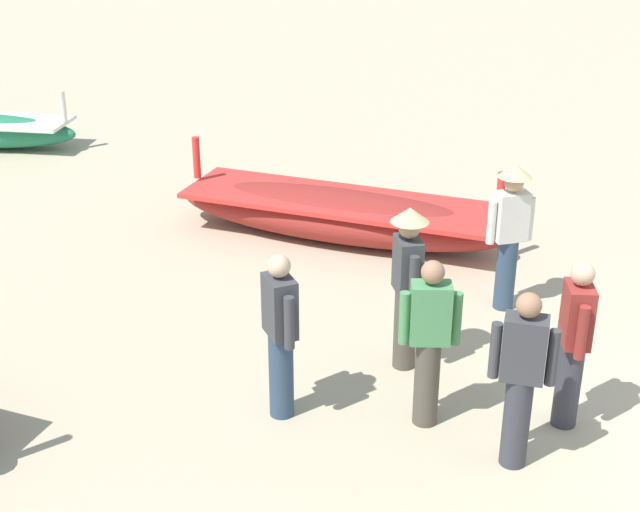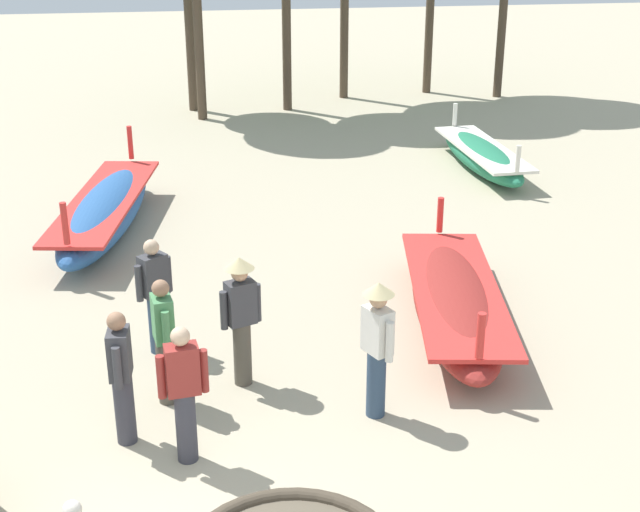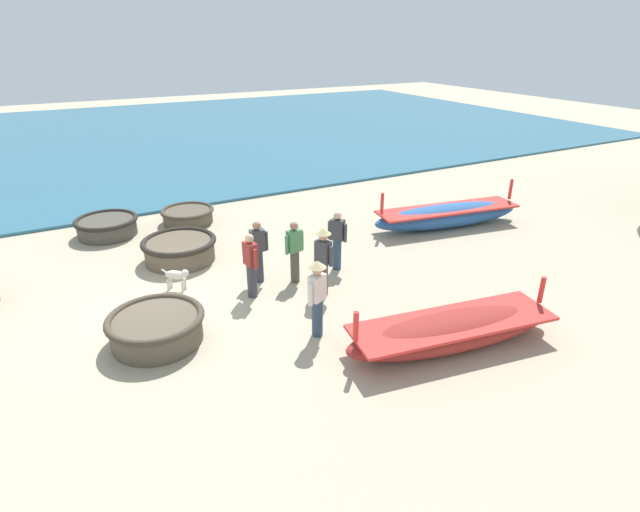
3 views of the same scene
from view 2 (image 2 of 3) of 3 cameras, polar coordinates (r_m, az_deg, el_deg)
name	(u,v)px [view 2 (image 2 of 3)]	position (r m, az deg, el deg)	size (l,w,h in m)	color
long_boat_blue_hull	(105,211)	(16.08, -13.57, 2.79)	(1.82, 5.07, 1.34)	#285693
long_boat_white_hull	(455,301)	(12.49, 8.63, -2.87)	(1.81, 4.58, 1.15)	maroon
long_boat_red_hull	(482,156)	(19.58, 10.34, 6.33)	(1.12, 4.07, 1.03)	#237551
fisherman_standing_right	(377,341)	(9.99, 3.68, -5.44)	(0.36, 0.49, 1.67)	#2D425B
fisherman_with_hat	(155,293)	(11.59, -10.53, -2.35)	(0.45, 0.37, 1.57)	#2D425B
fisherman_by_coracle	(121,375)	(9.80, -12.60, -7.41)	(0.24, 0.53, 1.57)	#383842
fisherman_hauling	(164,338)	(10.44, -9.94, -5.21)	(0.28, 0.52, 1.57)	#4C473D
fisherman_standing_left	(241,313)	(10.65, -5.08, -3.63)	(0.50, 0.36, 1.67)	#4C473D
fisherman_crouching	(184,391)	(9.38, -8.71, -8.54)	(0.53, 0.26, 1.57)	#383842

